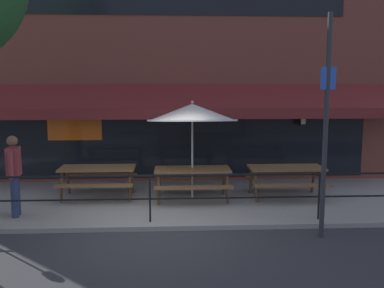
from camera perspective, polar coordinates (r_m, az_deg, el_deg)
The scene contains 10 objects.
ground_plane at distance 8.56m, azimuth -5.67°, elevation -11.54°, with size 120.00×120.00×0.00m, color #2D2D30.
patio_deck at distance 10.46m, azimuth -5.16°, elevation -7.62°, with size 15.00×4.00×0.10m, color gray.
restaurant_building at distance 12.34m, azimuth -4.98°, elevation 12.52°, with size 15.00×1.60×7.74m.
patio_railing at distance 8.62m, azimuth -5.65°, elevation -5.86°, with size 13.84×0.04×0.97m.
picnic_table_left at distance 10.65m, azimuth -12.46°, elevation -3.86°, with size 1.80×1.42×0.76m.
picnic_table_centre at distance 10.24m, azimuth 0.06°, elevation -4.15°, with size 1.80×1.42×0.76m.
picnic_table_right at distance 10.69m, azimuth 12.42°, elevation -3.82°, with size 1.80×1.42×0.76m.
patio_umbrella_centre at distance 10.11m, azimuth 0.04°, elevation 4.14°, with size 2.14×2.14×2.38m.
pedestrian_walking at distance 9.63m, azimuth -22.65°, elevation -3.41°, with size 0.30×0.61×1.71m.
street_sign_pole at distance 8.16m, azimuth 17.41°, elevation 2.39°, with size 0.28×0.09×4.11m.
Camera 1 is at (0.41, -8.06, 2.86)m, focal length 40.00 mm.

